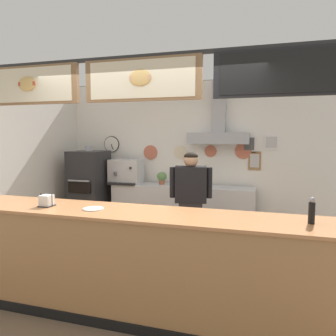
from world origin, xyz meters
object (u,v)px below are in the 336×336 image
(espresso_machine, at_px, (126,172))
(potted_rosemary, at_px, (197,180))
(pizza_oven, at_px, (90,191))
(shop_worker, at_px, (191,204))
(potted_thyme, at_px, (162,177))
(condiment_plate, at_px, (93,209))
(napkin_holder, at_px, (47,201))
(pepper_grinder, at_px, (312,211))

(espresso_machine, xyz_separation_m, potted_rosemary, (1.38, 0.04, -0.11))
(pizza_oven, bearing_deg, shop_worker, -24.21)
(shop_worker, relative_size, potted_thyme, 6.82)
(espresso_machine, xyz_separation_m, condiment_plate, (0.86, -2.74, -0.06))
(pizza_oven, height_order, potted_rosemary, pizza_oven)
(condiment_plate, distance_m, napkin_holder, 0.56)
(potted_thyme, bearing_deg, potted_rosemary, -1.61)
(shop_worker, relative_size, pepper_grinder, 6.88)
(espresso_machine, relative_size, potted_rosemary, 2.75)
(shop_worker, xyz_separation_m, potted_thyme, (-0.84, 1.29, 0.19))
(shop_worker, distance_m, potted_rosemary, 1.29)
(potted_rosemary, relative_size, condiment_plate, 1.02)
(potted_thyme, bearing_deg, espresso_machine, -175.43)
(shop_worker, height_order, espresso_machine, shop_worker)
(shop_worker, bearing_deg, pepper_grinder, 122.30)
(potted_thyme, bearing_deg, pizza_oven, -167.40)
(potted_rosemary, distance_m, pepper_grinder, 3.13)
(condiment_plate, bearing_deg, espresso_machine, 107.44)
(pizza_oven, distance_m, potted_rosemary, 2.07)
(condiment_plate, xyz_separation_m, pepper_grinder, (2.08, 0.06, 0.11))
(condiment_plate, bearing_deg, potted_thyme, 93.22)
(potted_rosemary, bearing_deg, espresso_machine, -178.46)
(espresso_machine, relative_size, napkin_holder, 4.06)
(shop_worker, relative_size, potted_rosemary, 7.35)
(napkin_holder, relative_size, pepper_grinder, 0.63)
(pizza_oven, height_order, condiment_plate, pizza_oven)
(pepper_grinder, bearing_deg, espresso_machine, 137.66)
(pizza_oven, height_order, pepper_grinder, pizza_oven)
(shop_worker, distance_m, potted_thyme, 1.55)
(potted_thyme, bearing_deg, condiment_plate, -86.78)
(shop_worker, distance_m, pepper_grinder, 2.03)
(pepper_grinder, bearing_deg, potted_rosemary, 119.85)
(potted_thyme, bearing_deg, pepper_grinder, -50.72)
(espresso_machine, xyz_separation_m, napkin_holder, (0.31, -2.75, -0.01))
(napkin_holder, bearing_deg, condiment_plate, 1.40)
(pizza_oven, distance_m, espresso_machine, 0.79)
(espresso_machine, relative_size, potted_thyme, 2.55)
(potted_rosemary, bearing_deg, condiment_plate, -100.62)
(espresso_machine, xyz_separation_m, pepper_grinder, (2.94, -2.68, 0.05))
(pizza_oven, distance_m, napkin_holder, 2.71)
(shop_worker, distance_m, espresso_machine, 2.00)
(pizza_oven, height_order, napkin_holder, pizza_oven)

